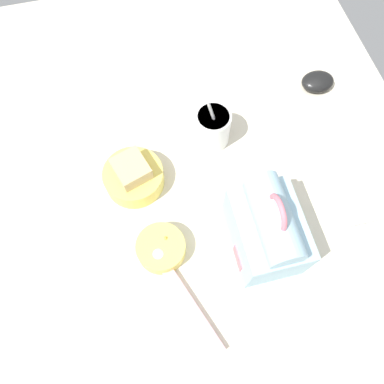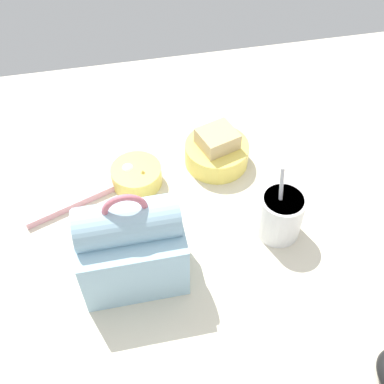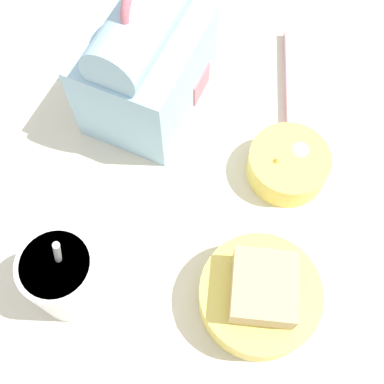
{
  "view_description": "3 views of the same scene",
  "coord_description": "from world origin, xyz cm",
  "px_view_note": "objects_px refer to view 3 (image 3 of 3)",
  "views": [
    {
      "loc": [
        35.28,
        -10.38,
        80.66
      ],
      "look_at": [
        3.66,
        -2.59,
        7.0
      ],
      "focal_mm": 35.0,
      "sensor_mm": 36.0,
      "label": 1
    },
    {
      "loc": [
        15.69,
        55.9,
        76.89
      ],
      "look_at": [
        3.66,
        -2.59,
        7.0
      ],
      "focal_mm": 45.0,
      "sensor_mm": 36.0,
      "label": 2
    },
    {
      "loc": [
        -18.3,
        -12.33,
        58.42
      ],
      "look_at": [
        3.66,
        -2.59,
        7.0
      ],
      "focal_mm": 45.0,
      "sensor_mm": 36.0,
      "label": 3
    }
  ],
  "objects_px": {
    "lunch_bag": "(146,62)",
    "soup_cup": "(65,276)",
    "bento_bowl_sandwich": "(260,295)",
    "bento_bowl_snacks": "(287,164)",
    "chopstick_case": "(294,86)"
  },
  "relations": [
    {
      "from": "bento_bowl_sandwich",
      "to": "bento_bowl_snacks",
      "type": "relative_size",
      "value": 1.31
    },
    {
      "from": "soup_cup",
      "to": "bento_bowl_snacks",
      "type": "height_order",
      "value": "soup_cup"
    },
    {
      "from": "lunch_bag",
      "to": "bento_bowl_snacks",
      "type": "xyz_separation_m",
      "value": [
        -0.03,
        -0.21,
        -0.06
      ]
    },
    {
      "from": "lunch_bag",
      "to": "chopstick_case",
      "type": "bearing_deg",
      "value": -60.48
    },
    {
      "from": "lunch_bag",
      "to": "soup_cup",
      "type": "distance_m",
      "value": 0.28
    },
    {
      "from": "bento_bowl_snacks",
      "to": "chopstick_case",
      "type": "distance_m",
      "value": 0.14
    },
    {
      "from": "bento_bowl_sandwich",
      "to": "soup_cup",
      "type": "bearing_deg",
      "value": 109.33
    },
    {
      "from": "bento_bowl_sandwich",
      "to": "bento_bowl_snacks",
      "type": "distance_m",
      "value": 0.18
    },
    {
      "from": "lunch_bag",
      "to": "bento_bowl_snacks",
      "type": "distance_m",
      "value": 0.22
    },
    {
      "from": "lunch_bag",
      "to": "soup_cup",
      "type": "xyz_separation_m",
      "value": [
        -0.28,
        -0.04,
        -0.03
      ]
    },
    {
      "from": "lunch_bag",
      "to": "bento_bowl_snacks",
      "type": "bearing_deg",
      "value": -98.44
    },
    {
      "from": "soup_cup",
      "to": "bento_bowl_sandwich",
      "type": "relative_size",
      "value": 1.17
    },
    {
      "from": "lunch_bag",
      "to": "soup_cup",
      "type": "relative_size",
      "value": 1.33
    },
    {
      "from": "soup_cup",
      "to": "chopstick_case",
      "type": "bearing_deg",
      "value": -20.73
    },
    {
      "from": "lunch_bag",
      "to": "bento_bowl_sandwich",
      "type": "distance_m",
      "value": 0.32
    }
  ]
}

